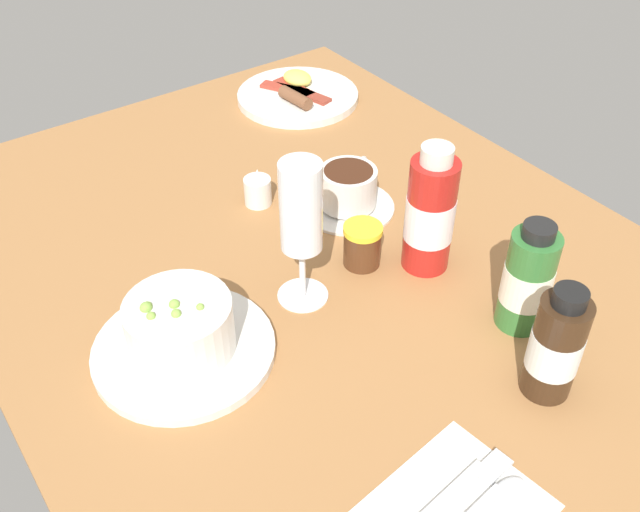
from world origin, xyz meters
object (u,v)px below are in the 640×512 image
at_px(cutlery_setting, 456,511).
at_px(coffee_cup, 348,191).
at_px(sauce_bottle_green, 527,280).
at_px(porridge_bowl, 181,332).
at_px(sauce_bottle_red, 430,214).
at_px(breakfast_plate, 298,94).
at_px(jam_jar, 362,245).
at_px(wine_glass, 301,215).
at_px(creamer_jug, 258,190).
at_px(sauce_bottle_brown, 556,346).

xyz_separation_m(cutlery_setting, coffee_cup, (-0.45, 0.22, 0.03)).
relative_size(coffee_cup, sauce_bottle_green, 0.94).
bearing_deg(cutlery_setting, porridge_bowl, -161.23).
distance_m(sauce_bottle_red, breakfast_plate, 0.51).
relative_size(jam_jar, breakfast_plate, 0.27).
relative_size(porridge_bowl, coffee_cup, 1.54).
xyz_separation_m(wine_glass, sauce_bottle_green, (0.19, 0.19, -0.06)).
height_order(porridge_bowl, creamer_jug, porridge_bowl).
relative_size(cutlery_setting, sauce_bottle_green, 1.28).
bearing_deg(porridge_bowl, jam_jar, 91.86).
bearing_deg(sauce_bottle_red, jam_jar, -126.33).
bearing_deg(jam_jar, sauce_bottle_brown, 6.13).
bearing_deg(sauce_bottle_brown, creamer_jug, -171.97).
relative_size(coffee_cup, jam_jar, 2.29).
xyz_separation_m(cutlery_setting, wine_glass, (-0.33, 0.06, 0.13)).
bearing_deg(wine_glass, creamer_jug, 163.04).
xyz_separation_m(sauce_bottle_brown, breakfast_plate, (-0.72, 0.16, -0.06)).
bearing_deg(wine_glass, coffee_cup, 126.07).
height_order(jam_jar, breakfast_plate, jam_jar).
bearing_deg(sauce_bottle_green, cutlery_setting, -59.46).
bearing_deg(sauce_bottle_brown, cutlery_setting, -73.77).
bearing_deg(sauce_bottle_green, creamer_jug, -162.72).
height_order(coffee_cup, sauce_bottle_red, sauce_bottle_red).
xyz_separation_m(porridge_bowl, creamer_jug, (-0.21, 0.23, -0.01)).
bearing_deg(sauce_bottle_brown, jam_jar, -173.87).
xyz_separation_m(creamer_jug, sauce_bottle_green, (0.40, 0.12, 0.05)).
relative_size(creamer_jug, breakfast_plate, 0.22).
distance_m(jam_jar, breakfast_plate, 0.48).
height_order(porridge_bowl, cutlery_setting, porridge_bowl).
bearing_deg(breakfast_plate, creamer_jug, -44.58).
height_order(porridge_bowl, sauce_bottle_brown, sauce_bottle_brown).
bearing_deg(coffee_cup, sauce_bottle_brown, -4.45).
height_order(porridge_bowl, breakfast_plate, porridge_bowl).
bearing_deg(breakfast_plate, sauce_bottle_red, -14.66).
distance_m(cutlery_setting, creamer_jug, 0.55).
height_order(porridge_bowl, coffee_cup, porridge_bowl).
xyz_separation_m(cutlery_setting, jam_jar, (-0.34, 0.16, 0.03)).
height_order(coffee_cup, jam_jar, coffee_cup).
height_order(wine_glass, sauce_bottle_brown, wine_glass).
bearing_deg(cutlery_setting, sauce_bottle_green, 120.54).
relative_size(sauce_bottle_brown, sauce_bottle_red, 0.80).
bearing_deg(creamer_jug, coffee_cup, 48.42).
bearing_deg(porridge_bowl, breakfast_plate, 133.74).
xyz_separation_m(coffee_cup, wine_glass, (0.12, -0.16, 0.10)).
bearing_deg(jam_jar, porridge_bowl, -88.14).
height_order(cutlery_setting, coffee_cup, coffee_cup).
relative_size(creamer_jug, sauce_bottle_brown, 0.33).
bearing_deg(sauce_bottle_green, wine_glass, -135.63).
distance_m(cutlery_setting, jam_jar, 0.38).
relative_size(coffee_cup, creamer_jug, 2.88).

